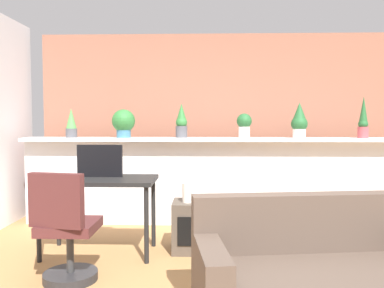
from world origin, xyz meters
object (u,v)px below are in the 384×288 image
object	(u,v)px
potted_plant_4	(299,121)
office_chair	(66,236)
potted_plant_2	(181,122)
potted_plant_0	(71,124)
couch	(317,281)
desk	(99,187)
potted_plant_3	(244,124)
potted_plant_5	(363,120)
vase_on_shelf	(187,193)
tv_monitor	(100,161)
side_cube_shelf	(193,226)
potted_plant_1	(124,122)

from	to	relation	value
potted_plant_4	office_chair	xyz separation A→B (m)	(-2.27, -1.80, -0.92)
potted_plant_2	potted_plant_0	bearing A→B (deg)	-179.02
couch	potted_plant_0	bearing A→B (deg)	134.69
potted_plant_2	desk	bearing A→B (deg)	-122.97
potted_plant_3	potted_plant_5	bearing A→B (deg)	-1.36
potted_plant_4	vase_on_shelf	xyz separation A→B (m)	(-1.33, -1.00, -0.71)
tv_monitor	potted_plant_0	bearing A→B (deg)	121.26
potted_plant_4	desk	world-z (taller)	potted_plant_4
side_cube_shelf	couch	size ratio (longest dim) A/B	0.30
vase_on_shelf	potted_plant_5	bearing A→B (deg)	25.94
potted_plant_4	potted_plant_5	distance (m)	0.78
potted_plant_3	tv_monitor	world-z (taller)	potted_plant_3
desk	office_chair	world-z (taller)	office_chair
potted_plant_1	desk	size ratio (longest dim) A/B	0.32
potted_plant_2	potted_plant_5	world-z (taller)	potted_plant_5
potted_plant_3	tv_monitor	size ratio (longest dim) A/B	0.67
potted_plant_1	side_cube_shelf	bearing A→B (deg)	-48.17
potted_plant_3	potted_plant_4	xyz separation A→B (m)	(0.67, -0.06, 0.04)
potted_plant_1	potted_plant_2	world-z (taller)	potted_plant_2
couch	side_cube_shelf	bearing A→B (deg)	120.67
side_cube_shelf	couch	distance (m)	1.65
potted_plant_0	potted_plant_5	world-z (taller)	potted_plant_5
side_cube_shelf	office_chair	bearing A→B (deg)	-139.80
potted_plant_2	office_chair	xyz separation A→B (m)	(-0.82, -1.86, -0.90)
office_chair	potted_plant_3	bearing A→B (deg)	49.25
desk	couch	distance (m)	2.22
potted_plant_4	vase_on_shelf	size ratio (longest dim) A/B	2.25
potted_plant_2	tv_monitor	bearing A→B (deg)	-125.21
desk	couch	bearing A→B (deg)	-36.54
potted_plant_1	potted_plant_3	distance (m)	1.50
potted_plant_2	vase_on_shelf	world-z (taller)	potted_plant_2
potted_plant_4	desk	size ratio (longest dim) A/B	0.39
potted_plant_1	office_chair	xyz separation A→B (m)	(-0.10, -1.83, -0.90)
potted_plant_0	potted_plant_4	bearing A→B (deg)	-0.76
potted_plant_1	potted_plant_5	size ratio (longest dim) A/B	0.70
potted_plant_1	tv_monitor	world-z (taller)	potted_plant_1
desk	tv_monitor	world-z (taller)	tv_monitor
office_chair	side_cube_shelf	xyz separation A→B (m)	(0.99, 0.84, -0.14)
potted_plant_2	potted_plant_5	size ratio (longest dim) A/B	0.84
potted_plant_0	office_chair	bearing A→B (deg)	-72.98
desk	couch	world-z (taller)	couch
desk	potted_plant_0	bearing A→B (deg)	119.75
office_chair	side_cube_shelf	size ratio (longest dim) A/B	1.82
potted_plant_3	side_cube_shelf	distance (m)	1.56
office_chair	couch	xyz separation A→B (m)	(1.83, -0.58, -0.11)
tv_monitor	couch	xyz separation A→B (m)	(1.76, -1.38, -0.63)
potted_plant_1	desk	bearing A→B (deg)	-91.02
potted_plant_3	couch	bearing A→B (deg)	-84.57
potted_plant_5	couch	world-z (taller)	potted_plant_5
potted_plant_4	couch	size ratio (longest dim) A/B	0.26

